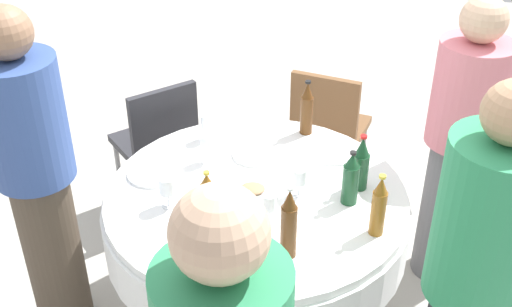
{
  "coord_description": "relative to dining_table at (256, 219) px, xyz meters",
  "views": [
    {
      "loc": [
        -0.39,
        2.28,
        2.42
      ],
      "look_at": [
        0.0,
        0.0,
        0.94
      ],
      "focal_mm": 45.13,
      "sensor_mm": 36.0,
      "label": 1
    }
  ],
  "objects": [
    {
      "name": "chair_left",
      "position": [
        0.69,
        -0.72,
        -0.07
      ],
      "size": [
        0.57,
        0.57,
        0.87
      ],
      "rotation": [
        0.0,
        0.0,
        3.9
      ],
      "color": "#2D2D33",
      "rests_on": "ground_plane"
    },
    {
      "name": "wine_glass_left",
      "position": [
        0.35,
        0.16,
        0.25
      ],
      "size": [
        0.07,
        0.07,
        0.15
      ],
      "color": "white",
      "rests_on": "dining_table"
    },
    {
      "name": "plate_mid",
      "position": [
        0.06,
        -0.3,
        0.16
      ],
      "size": [
        0.21,
        0.21,
        0.02
      ],
      "color": "white",
      "rests_on": "dining_table"
    },
    {
      "name": "bottle_brown_rear",
      "position": [
        -0.16,
        -0.56,
        0.28
      ],
      "size": [
        0.06,
        0.06,
        0.29
      ],
      "color": "#593314",
      "rests_on": "dining_table"
    },
    {
      "name": "wine_glass_front",
      "position": [
        -0.19,
        -0.01,
        0.24
      ],
      "size": [
        0.06,
        0.06,
        0.14
      ],
      "color": "white",
      "rests_on": "dining_table"
    },
    {
      "name": "bottle_dark_green_far",
      "position": [
        -0.41,
        0.0,
        0.27
      ],
      "size": [
        0.07,
        0.07,
        0.26
      ],
      "color": "#194728",
      "rests_on": "dining_table"
    },
    {
      "name": "person_far",
      "position": [
        -0.91,
        -0.48,
        0.21
      ],
      "size": [
        0.34,
        0.34,
        1.53
      ],
      "rotation": [
        0.0,
        0.0,
        2.05
      ],
      "color": "slate",
      "rests_on": "ground_plane"
    },
    {
      "name": "plate_right",
      "position": [
        0.49,
        -0.06,
        0.16
      ],
      "size": [
        0.24,
        0.24,
        0.02
      ],
      "color": "white",
      "rests_on": "dining_table"
    },
    {
      "name": "bottle_brown_south",
      "position": [
        -0.19,
        0.39,
        0.3
      ],
      "size": [
        0.06,
        0.06,
        0.32
      ],
      "color": "#593314",
      "rests_on": "dining_table"
    },
    {
      "name": "bottle_dark_green_west",
      "position": [
        -0.45,
        -0.12,
        0.27
      ],
      "size": [
        0.07,
        0.07,
        0.27
      ],
      "color": "#194728",
      "rests_on": "dining_table"
    },
    {
      "name": "chair_near",
      "position": [
        -0.25,
        -1.05,
        -0.07
      ],
      "size": [
        0.48,
        0.48,
        0.87
      ],
      "rotation": [
        0.0,
        0.0,
        2.91
      ],
      "color": "brown",
      "rests_on": "ground_plane"
    },
    {
      "name": "dining_table",
      "position": [
        0.0,
        0.0,
        0.0
      ],
      "size": [
        1.37,
        1.37,
        0.74
      ],
      "color": "white",
      "rests_on": "ground_plane"
    },
    {
      "name": "person_south",
      "position": [
        0.92,
        0.21,
        0.26
      ],
      "size": [
        0.34,
        0.34,
        1.62
      ],
      "rotation": [
        0.0,
        0.0,
        -1.35
      ],
      "color": "#4C3F33",
      "rests_on": "ground_plane"
    },
    {
      "name": "knife_south",
      "position": [
        -0.34,
        -0.28,
        0.15
      ],
      "size": [
        0.18,
        0.04,
        0.0
      ],
      "primitive_type": "cube",
      "rotation": [
        0.0,
        0.0,
        3.3
      ],
      "color": "silver",
      "rests_on": "dining_table"
    },
    {
      "name": "person_rear",
      "position": [
        -0.85,
        0.58,
        0.27
      ],
      "size": [
        0.34,
        0.34,
        1.64
      ],
      "rotation": [
        0.0,
        0.0,
        0.97
      ],
      "color": "#26262B",
      "rests_on": "ground_plane"
    },
    {
      "name": "wine_glass_west",
      "position": [
        0.31,
        -0.41,
        0.24
      ],
      "size": [
        0.07,
        0.07,
        0.14
      ],
      "color": "white",
      "rests_on": "dining_table"
    },
    {
      "name": "wine_glass_mid",
      "position": [
        -0.09,
        0.19,
        0.24
      ],
      "size": [
        0.06,
        0.06,
        0.14
      ],
      "color": "white",
      "rests_on": "dining_table"
    },
    {
      "name": "wine_glass_near",
      "position": [
        0.27,
        -0.2,
        0.25
      ],
      "size": [
        0.06,
        0.06,
        0.15
      ],
      "color": "white",
      "rests_on": "dining_table"
    },
    {
      "name": "plate_inner",
      "position": [
        0.01,
        0.01,
        0.16
      ],
      "size": [
        0.24,
        0.24,
        0.04
      ],
      "color": "white",
      "rests_on": "dining_table"
    },
    {
      "name": "bottle_amber_front",
      "position": [
        0.15,
        0.27,
        0.28
      ],
      "size": [
        0.06,
        0.06,
        0.27
      ],
      "color": "#8C5619",
      "rests_on": "dining_table"
    },
    {
      "name": "bottle_amber_left",
      "position": [
        -0.53,
        0.19,
        0.28
      ],
      "size": [
        0.06,
        0.06,
        0.28
      ],
      "color": "#8C5619",
      "rests_on": "dining_table"
    }
  ]
}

